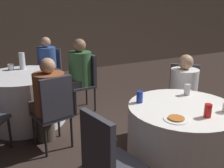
# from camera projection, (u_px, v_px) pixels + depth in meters

# --- Properties ---
(wall_back) EXTENTS (16.00, 0.06, 2.80)m
(wall_back) POSITION_uv_depth(u_px,v_px,m) (53.00, 18.00, 6.24)
(wall_back) COLOR gray
(wall_back) RESTS_ON ground_plane
(table_near) EXTENTS (1.08, 1.08, 0.74)m
(table_near) POSITION_uv_depth(u_px,v_px,m) (180.00, 140.00, 2.57)
(table_near) COLOR white
(table_near) RESTS_ON ground_plane
(table_far) EXTENTS (1.17, 1.17, 0.74)m
(table_far) POSITION_uv_depth(u_px,v_px,m) (25.00, 98.00, 3.71)
(table_far) COLOR silver
(table_far) RESTS_ON ground_plane
(chair_near_west) EXTENTS (0.47, 0.47, 0.94)m
(chair_near_west) POSITION_uv_depth(u_px,v_px,m) (106.00, 159.00, 1.94)
(chair_near_west) COLOR #383842
(chair_near_west) RESTS_ON ground_plane
(chair_near_northeast) EXTENTS (0.57, 0.57, 0.94)m
(chair_near_northeast) POSITION_uv_depth(u_px,v_px,m) (183.00, 93.00, 3.39)
(chair_near_northeast) COLOR #383842
(chair_near_northeast) RESTS_ON ground_plane
(chair_far_east) EXTENTS (0.41, 0.41, 0.94)m
(chair_far_east) POSITION_uv_depth(u_px,v_px,m) (86.00, 78.00, 4.13)
(chair_far_east) COLOR #383842
(chair_far_east) RESTS_ON ground_plane
(chair_far_south) EXTENTS (0.47, 0.47, 0.94)m
(chair_far_south) POSITION_uv_depth(u_px,v_px,m) (54.00, 108.00, 2.91)
(chair_far_south) COLOR #383842
(chair_far_south) RESTS_ON ground_plane
(chair_far_northeast) EXTENTS (0.56, 0.56, 0.94)m
(chair_far_northeast) POSITION_uv_depth(u_px,v_px,m) (50.00, 70.00, 4.60)
(chair_far_northeast) COLOR #383842
(chair_far_northeast) RESTS_ON ground_plane
(person_floral_shirt) EXTENTS (0.41, 0.52, 1.13)m
(person_floral_shirt) POSITION_uv_depth(u_px,v_px,m) (48.00, 101.00, 3.02)
(person_floral_shirt) COLOR #4C4238
(person_floral_shirt) RESTS_ON ground_plane
(person_green_jacket) EXTENTS (0.52, 0.37, 1.20)m
(person_green_jacket) POSITION_uv_depth(u_px,v_px,m) (77.00, 75.00, 4.03)
(person_green_jacket) COLOR #282828
(person_green_jacket) RESTS_ON ground_plane
(person_white_shirt) EXTENTS (0.49, 0.49, 1.10)m
(person_white_shirt) POSITION_uv_depth(u_px,v_px,m) (183.00, 96.00, 3.23)
(person_white_shirt) COLOR #33384C
(person_white_shirt) RESTS_ON ground_plane
(person_blue_shirt) EXTENTS (0.45, 0.47, 1.17)m
(person_blue_shirt) POSITION_uv_depth(u_px,v_px,m) (46.00, 71.00, 4.43)
(person_blue_shirt) COLOR black
(person_blue_shirt) RESTS_ON ground_plane
(pizza_plate_near) EXTENTS (0.22, 0.22, 0.02)m
(pizza_plate_near) POSITION_uv_depth(u_px,v_px,m) (176.00, 119.00, 2.17)
(pizza_plate_near) COLOR white
(pizza_plate_near) RESTS_ON table_near
(soda_can_blue) EXTENTS (0.07, 0.07, 0.12)m
(soda_can_blue) POSITION_uv_depth(u_px,v_px,m) (140.00, 97.00, 2.54)
(soda_can_blue) COLOR #1E38A5
(soda_can_blue) RESTS_ON table_near
(soda_can_red) EXTENTS (0.07, 0.07, 0.12)m
(soda_can_red) POSITION_uv_depth(u_px,v_px,m) (208.00, 111.00, 2.20)
(soda_can_red) COLOR red
(soda_can_red) RESTS_ON table_near
(soda_can_silver) EXTENTS (0.07, 0.07, 0.12)m
(soda_can_silver) POSITION_uv_depth(u_px,v_px,m) (187.00, 90.00, 2.76)
(soda_can_silver) COLOR silver
(soda_can_silver) RESTS_ON table_near
(bottle_far) EXTENTS (0.09, 0.09, 0.26)m
(bottle_far) POSITION_uv_depth(u_px,v_px,m) (22.00, 61.00, 3.88)
(bottle_far) COLOR silver
(bottle_far) RESTS_ON table_far
(cup_far) EXTENTS (0.09, 0.09, 0.09)m
(cup_far) POSITION_uv_depth(u_px,v_px,m) (11.00, 67.00, 3.84)
(cup_far) COLOR white
(cup_far) RESTS_ON table_far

